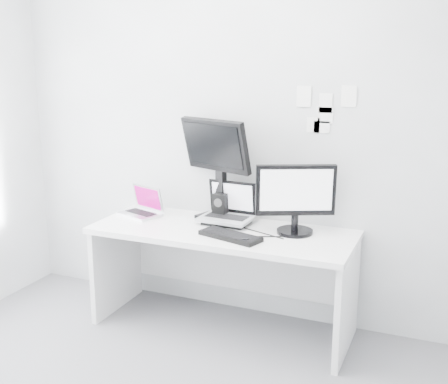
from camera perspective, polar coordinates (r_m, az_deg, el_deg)
The scene contains 15 objects.
back_wall at distance 4.11m, azimuth 1.74°, elevation 5.92°, with size 3.60×3.60×0.00m, color silver.
desk at distance 4.05m, azimuth -0.15°, elevation -8.66°, with size 1.80×0.70×0.73m, color white.
macbook at distance 4.27m, azimuth -8.44°, elevation -0.86°, with size 0.30×0.23×0.23m, color silver.
speaker at distance 4.13m, azimuth -0.33°, elevation -1.44°, with size 0.10×0.10×0.20m, color black.
dell_laptop at distance 4.00m, azimuth 0.18°, elevation -1.15°, with size 0.36×0.28×0.30m, color #A2A5AA.
rear_monitor at distance 4.07m, azimuth -0.61°, elevation 2.37°, with size 0.55×0.20×0.75m, color black.
samsung_monitor at distance 3.81m, azimuth 7.15°, elevation -0.62°, with size 0.53×0.24×0.48m, color black.
keyboard at distance 3.74m, azimuth 0.63°, elevation -4.40°, with size 0.43×0.15×0.03m, color black.
mouse at distance 3.64m, azimuth 2.12°, elevation -4.90°, with size 0.10×0.06×0.03m, color black.
wall_note_0 at distance 3.94m, azimuth 7.95°, elevation 9.40°, with size 0.10×0.00×0.14m, color white.
wall_note_1 at distance 3.90m, azimuth 10.08°, elevation 8.69°, with size 0.09×0.00×0.13m, color white.
wall_note_2 at distance 3.87m, azimuth 12.31°, elevation 9.29°, with size 0.10×0.00×0.14m, color white.
wall_note_3 at distance 3.92m, azimuth 9.70°, elevation 6.39°, with size 0.11×0.00×0.08m, color white.
wall_note_4 at distance 3.91m, azimuth 10.05°, elevation 7.52°, with size 0.10×0.00×0.11m, color white.
wall_note_5 at distance 3.94m, azimuth 8.86°, elevation 6.59°, with size 0.09×0.00×0.10m, color white.
Camera 1 is at (1.45, -2.20, 1.91)m, focal length 45.98 mm.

